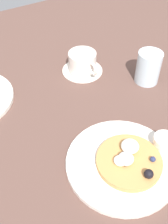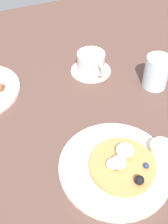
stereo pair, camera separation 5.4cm
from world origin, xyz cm
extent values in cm
cube|color=brown|center=(0.00, 0.00, -1.50)|extent=(180.02, 141.55, 3.00)
cylinder|color=white|center=(6.66, -14.84, 0.58)|extent=(24.13, 24.13, 1.17)
cylinder|color=tan|center=(7.65, -15.87, 1.79)|extent=(14.02, 14.02, 1.24)
sphere|color=black|center=(6.04, -16.40, 3.13)|extent=(1.44, 1.44, 1.44)
sphere|color=navy|center=(7.43, -14.52, 2.92)|extent=(1.01, 1.01, 1.01)
sphere|color=#CD2442|center=(7.33, -14.95, 3.20)|extent=(1.58, 1.58, 1.58)
sphere|color=navy|center=(11.57, -18.63, 3.01)|extent=(1.20, 1.20, 1.20)
sphere|color=red|center=(6.94, -15.70, 3.30)|extent=(1.78, 1.78, 1.78)
sphere|color=black|center=(8.29, -21.04, 3.38)|extent=(1.94, 1.94, 1.94)
sphere|color=navy|center=(7.74, -15.15, 2.93)|extent=(1.04, 1.04, 1.04)
sphere|color=red|center=(6.41, -15.84, 3.11)|extent=(1.40, 1.40, 1.40)
sphere|color=navy|center=(9.65, -14.20, 3.03)|extent=(1.23, 1.23, 1.23)
ellipsoid|color=white|center=(5.45, -15.48, 3.20)|extent=(2.64, 2.64, 1.59)
ellipsoid|color=white|center=(9.30, -13.79, 3.58)|extent=(3.88, 3.88, 2.33)
ellipsoid|color=white|center=(6.67, -15.81, 3.41)|extent=(3.34, 3.34, 2.00)
cylinder|color=white|center=(17.04, -16.20, 2.57)|extent=(4.89, 4.89, 2.81)
cylinder|color=brown|center=(17.04, -16.20, 3.13)|extent=(4.01, 4.01, 0.34)
cylinder|color=white|center=(16.88, 18.56, 0.31)|extent=(12.14, 12.14, 0.63)
cylinder|color=white|center=(16.88, 18.56, 3.45)|extent=(8.20, 8.20, 5.64)
torus|color=white|center=(17.29, 13.48, 3.73)|extent=(1.12, 4.01, 3.96)
cylinder|color=#8D6548|center=(16.88, 18.56, 5.25)|extent=(6.97, 6.97, 0.45)
cylinder|color=silver|center=(30.36, 5.01, 4.63)|extent=(6.83, 6.83, 9.26)
camera|label=1|loc=(-17.88, -39.57, 50.09)|focal=43.96mm
camera|label=2|loc=(-13.08, -42.11, 50.09)|focal=43.96mm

